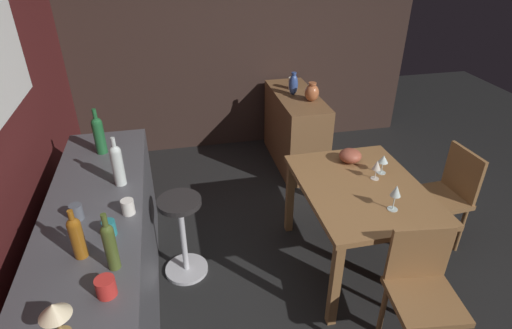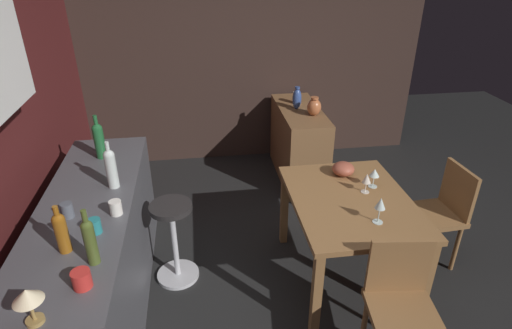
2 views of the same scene
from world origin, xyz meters
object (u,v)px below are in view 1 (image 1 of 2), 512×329
at_px(wine_glass_left, 396,192).
at_px(pillar_candle_tall, 292,83).
at_px(chair_near_window, 421,289).
at_px(vase_ceramic_blue, 293,84).
at_px(sideboard_cabinet, 295,130).
at_px(cup_white, 128,207).
at_px(bar_stool, 183,235).
at_px(counter_lamp, 55,313).
at_px(wine_glass_center, 383,160).
at_px(wine_bottle_amber, 76,236).
at_px(wine_bottle_clear, 117,164).
at_px(wine_bottle_olive, 110,244).
at_px(dining_table, 361,197).
at_px(chair_by_doorway, 445,194).
at_px(cup_red, 106,287).
at_px(vase_copper, 312,92).
at_px(fruit_bowl, 350,156).
at_px(cup_slate, 77,212).
at_px(wine_glass_right, 377,166).
at_px(wine_bottle_green, 99,134).
at_px(cup_teal, 109,228).

relative_size(wine_glass_left, pillar_candle_tall, 1.21).
xyz_separation_m(chair_near_window, vase_ceramic_blue, (2.49, 0.07, 0.45)).
bearing_deg(pillar_candle_tall, sideboard_cabinet, -179.86).
relative_size(chair_near_window, cup_white, 7.69).
xyz_separation_m(bar_stool, counter_lamp, (-1.21, 0.53, 0.68)).
height_order(wine_glass_center, wine_bottle_amber, wine_bottle_amber).
height_order(wine_glass_left, counter_lamp, counter_lamp).
height_order(wine_bottle_clear, wine_bottle_olive, wine_bottle_clear).
relative_size(wine_bottle_clear, vase_ceramic_blue, 1.39).
distance_m(bar_stool, pillar_candle_tall, 2.23).
xyz_separation_m(dining_table, cup_white, (-0.20, 1.62, 0.30)).
height_order(chair_by_doorway, pillar_candle_tall, pillar_candle_tall).
bearing_deg(cup_red, wine_glass_left, -73.67).
height_order(cup_red, vase_copper, vase_copper).
bearing_deg(fruit_bowl, wine_glass_left, -178.47).
distance_m(cup_red, pillar_candle_tall, 3.21).
xyz_separation_m(wine_glass_center, vase_ceramic_blue, (1.57, 0.24, 0.08)).
bearing_deg(wine_glass_center, counter_lamp, 119.40).
relative_size(wine_glass_left, wine_bottle_amber, 0.66).
height_order(sideboard_cabinet, cup_slate, cup_slate).
xyz_separation_m(wine_bottle_olive, cup_slate, (0.46, 0.24, -0.10)).
distance_m(wine_glass_left, wine_glass_right, 0.39).
height_order(chair_by_doorway, wine_bottle_amber, wine_bottle_amber).
bearing_deg(wine_bottle_green, wine_glass_center, -103.33).
bearing_deg(fruit_bowl, vase_copper, -3.18).
bearing_deg(wine_bottle_olive, wine_bottle_amber, 54.96).
bearing_deg(cup_red, cup_teal, 2.83).
height_order(pillar_candle_tall, vase_copper, vase_copper).
relative_size(chair_near_window, bar_stool, 1.25).
xyz_separation_m(cup_teal, cup_red, (-0.45, -0.02, 0.00)).
relative_size(dining_table, wine_bottle_green, 3.22).
bearing_deg(dining_table, wine_bottle_amber, 105.89).
height_order(wine_glass_right, cup_white, cup_white).
bearing_deg(dining_table, cup_teal, 102.38).
distance_m(wine_bottle_clear, cup_slate, 0.42).
bearing_deg(counter_lamp, cup_teal, -12.22).
distance_m(dining_table, bar_stool, 1.36).
relative_size(fruit_bowl, wine_bottle_green, 0.50).
relative_size(wine_bottle_green, wine_bottle_clear, 1.03).
bearing_deg(cup_white, cup_red, 173.67).
xyz_separation_m(dining_table, wine_bottle_amber, (-0.52, 1.84, 0.39)).
distance_m(cup_teal, pillar_candle_tall, 2.85).
distance_m(fruit_bowl, pillar_candle_tall, 1.53).
xyz_separation_m(wine_bottle_green, pillar_candle_tall, (1.25, -1.87, -0.17)).
height_order(wine_glass_right, wine_bottle_clear, wine_bottle_clear).
bearing_deg(cup_white, vase_ceramic_blue, -40.03).
height_order(dining_table, wine_glass_center, wine_glass_center).
bearing_deg(cup_slate, sideboard_cabinet, -45.71).
relative_size(cup_white, pillar_candle_tall, 0.70).
bearing_deg(wine_glass_right, pillar_candle_tall, 3.45).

